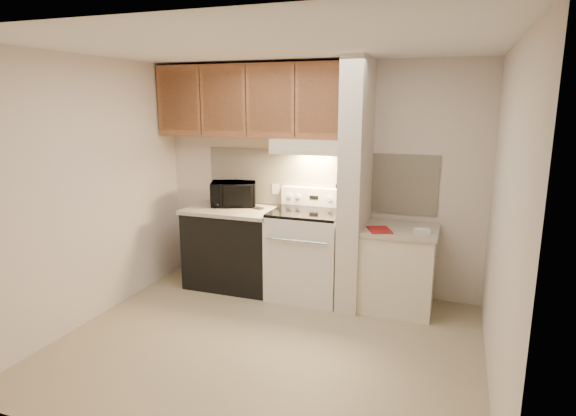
% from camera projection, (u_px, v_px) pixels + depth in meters
% --- Properties ---
extents(floor, '(3.60, 3.60, 0.00)m').
position_uv_depth(floor, '(267.00, 344.00, 4.22)').
color(floor, tan).
rests_on(floor, ground).
extents(ceiling, '(3.60, 3.60, 0.00)m').
position_uv_depth(ceiling, '(264.00, 45.00, 3.68)').
color(ceiling, white).
rests_on(ceiling, wall_back).
extents(wall_back, '(3.60, 2.50, 0.02)m').
position_uv_depth(wall_back, '(317.00, 178.00, 5.33)').
color(wall_back, beige).
rests_on(wall_back, floor).
extents(wall_left, '(0.02, 3.00, 2.50)m').
position_uv_depth(wall_left, '(89.00, 192.00, 4.54)').
color(wall_left, beige).
rests_on(wall_left, floor).
extents(wall_right, '(0.02, 3.00, 2.50)m').
position_uv_depth(wall_right, '(504.00, 223.00, 3.36)').
color(wall_right, beige).
rests_on(wall_right, floor).
extents(backsplash, '(2.60, 0.02, 0.63)m').
position_uv_depth(backsplash, '(316.00, 180.00, 5.32)').
color(backsplash, beige).
rests_on(backsplash, wall_back).
extents(range_body, '(0.76, 0.65, 0.92)m').
position_uv_depth(range_body, '(307.00, 255.00, 5.18)').
color(range_body, silver).
rests_on(range_body, floor).
extents(oven_window, '(0.50, 0.01, 0.30)m').
position_uv_depth(oven_window, '(298.00, 261.00, 4.88)').
color(oven_window, black).
rests_on(oven_window, range_body).
extents(oven_handle, '(0.65, 0.02, 0.02)m').
position_uv_depth(oven_handle, '(296.00, 241.00, 4.80)').
color(oven_handle, silver).
rests_on(oven_handle, range_body).
extents(cooktop, '(0.74, 0.64, 0.03)m').
position_uv_depth(cooktop, '(307.00, 212.00, 5.08)').
color(cooktop, black).
rests_on(cooktop, range_body).
extents(range_backguard, '(0.76, 0.08, 0.20)m').
position_uv_depth(range_backguard, '(315.00, 197.00, 5.32)').
color(range_backguard, silver).
rests_on(range_backguard, range_body).
extents(range_display, '(0.10, 0.01, 0.04)m').
position_uv_depth(range_display, '(314.00, 197.00, 5.28)').
color(range_display, black).
rests_on(range_display, range_backguard).
extents(range_knob_left_outer, '(0.05, 0.02, 0.05)m').
position_uv_depth(range_knob_left_outer, '(290.00, 196.00, 5.37)').
color(range_knob_left_outer, silver).
rests_on(range_knob_left_outer, range_backguard).
extents(range_knob_left_inner, '(0.05, 0.02, 0.05)m').
position_uv_depth(range_knob_left_inner, '(298.00, 196.00, 5.33)').
color(range_knob_left_inner, silver).
rests_on(range_knob_left_inner, range_backguard).
extents(range_knob_right_inner, '(0.05, 0.02, 0.05)m').
position_uv_depth(range_knob_right_inner, '(330.00, 199.00, 5.22)').
color(range_knob_right_inner, silver).
rests_on(range_knob_right_inner, range_backguard).
extents(range_knob_right_outer, '(0.05, 0.02, 0.05)m').
position_uv_depth(range_knob_right_outer, '(339.00, 199.00, 5.18)').
color(range_knob_right_outer, silver).
rests_on(range_knob_right_outer, range_backguard).
extents(dishwasher_front, '(1.00, 0.63, 0.87)m').
position_uv_depth(dishwasher_front, '(233.00, 249.00, 5.48)').
color(dishwasher_front, black).
rests_on(dishwasher_front, floor).
extents(left_countertop, '(1.04, 0.67, 0.04)m').
position_uv_depth(left_countertop, '(232.00, 210.00, 5.39)').
color(left_countertop, '#B4A792').
rests_on(left_countertop, dishwasher_front).
extents(spoon_rest, '(0.23, 0.14, 0.02)m').
position_uv_depth(spoon_rest, '(255.00, 207.00, 5.39)').
color(spoon_rest, black).
rests_on(spoon_rest, left_countertop).
extents(teal_jar, '(0.11, 0.11, 0.10)m').
position_uv_depth(teal_jar, '(227.00, 203.00, 5.42)').
color(teal_jar, '#255B5E').
rests_on(teal_jar, left_countertop).
extents(outlet, '(0.08, 0.01, 0.12)m').
position_uv_depth(outlet, '(276.00, 189.00, 5.49)').
color(outlet, beige).
rests_on(outlet, backsplash).
extents(microwave, '(0.59, 0.50, 0.28)m').
position_uv_depth(microwave, '(234.00, 194.00, 5.50)').
color(microwave, black).
rests_on(microwave, left_countertop).
extents(partition_pillar, '(0.22, 0.70, 2.50)m').
position_uv_depth(partition_pillar, '(356.00, 186.00, 4.84)').
color(partition_pillar, beige).
rests_on(partition_pillar, floor).
extents(pillar_trim, '(0.01, 0.70, 0.04)m').
position_uv_depth(pillar_trim, '(344.00, 180.00, 4.87)').
color(pillar_trim, '#935936').
rests_on(pillar_trim, partition_pillar).
extents(knife_strip, '(0.02, 0.42, 0.04)m').
position_uv_depth(knife_strip, '(343.00, 179.00, 4.82)').
color(knife_strip, black).
rests_on(knife_strip, partition_pillar).
extents(knife_blade_a, '(0.01, 0.03, 0.16)m').
position_uv_depth(knife_blade_a, '(338.00, 191.00, 4.70)').
color(knife_blade_a, silver).
rests_on(knife_blade_a, knife_strip).
extents(knife_handle_a, '(0.02, 0.02, 0.10)m').
position_uv_depth(knife_handle_a, '(338.00, 176.00, 4.66)').
color(knife_handle_a, black).
rests_on(knife_handle_a, knife_strip).
extents(knife_blade_b, '(0.01, 0.04, 0.18)m').
position_uv_depth(knife_blade_b, '(340.00, 191.00, 4.79)').
color(knife_blade_b, silver).
rests_on(knife_blade_b, knife_strip).
extents(knife_handle_b, '(0.02, 0.02, 0.10)m').
position_uv_depth(knife_handle_b, '(340.00, 175.00, 4.72)').
color(knife_handle_b, black).
rests_on(knife_handle_b, knife_strip).
extents(knife_blade_c, '(0.01, 0.04, 0.20)m').
position_uv_depth(knife_blade_c, '(341.00, 191.00, 4.84)').
color(knife_blade_c, silver).
rests_on(knife_blade_c, knife_strip).
extents(knife_handle_c, '(0.02, 0.02, 0.10)m').
position_uv_depth(knife_handle_c, '(342.00, 174.00, 4.81)').
color(knife_handle_c, black).
rests_on(knife_handle_c, knife_strip).
extents(knife_blade_d, '(0.01, 0.04, 0.16)m').
position_uv_depth(knife_blade_d, '(343.00, 188.00, 4.91)').
color(knife_blade_d, silver).
rests_on(knife_blade_d, knife_strip).
extents(knife_handle_d, '(0.02, 0.02, 0.10)m').
position_uv_depth(knife_handle_d, '(343.00, 173.00, 4.88)').
color(knife_handle_d, black).
rests_on(knife_handle_d, knife_strip).
extents(knife_blade_e, '(0.01, 0.04, 0.18)m').
position_uv_depth(knife_blade_e, '(345.00, 187.00, 4.98)').
color(knife_blade_e, silver).
rests_on(knife_blade_e, knife_strip).
extents(knife_handle_e, '(0.02, 0.02, 0.10)m').
position_uv_depth(knife_handle_e, '(345.00, 172.00, 4.96)').
color(knife_handle_e, black).
rests_on(knife_handle_e, knife_strip).
extents(oven_mitt, '(0.03, 0.11, 0.26)m').
position_uv_depth(oven_mitt, '(346.00, 193.00, 5.06)').
color(oven_mitt, gray).
rests_on(oven_mitt, partition_pillar).
extents(right_cab_base, '(0.70, 0.60, 0.81)m').
position_uv_depth(right_cab_base, '(398.00, 271.00, 4.87)').
color(right_cab_base, beige).
rests_on(right_cab_base, floor).
extents(right_countertop, '(0.74, 0.64, 0.04)m').
position_uv_depth(right_countertop, '(400.00, 230.00, 4.78)').
color(right_countertop, '#B4A792').
rests_on(right_countertop, right_cab_base).
extents(red_folder, '(0.30, 0.34, 0.01)m').
position_uv_depth(red_folder, '(380.00, 230.00, 4.70)').
color(red_folder, maroon).
rests_on(red_folder, right_countertop).
extents(white_box, '(0.16, 0.14, 0.04)m').
position_uv_depth(white_box, '(422.00, 231.00, 4.61)').
color(white_box, white).
rests_on(white_box, right_countertop).
extents(range_hood, '(0.78, 0.44, 0.15)m').
position_uv_depth(range_hood, '(311.00, 146.00, 5.04)').
color(range_hood, beige).
rests_on(range_hood, upper_cabinets).
extents(hood_lip, '(0.78, 0.04, 0.06)m').
position_uv_depth(hood_lip, '(305.00, 152.00, 4.86)').
color(hood_lip, beige).
rests_on(hood_lip, range_hood).
extents(upper_cabinets, '(2.18, 0.33, 0.77)m').
position_uv_depth(upper_cabinets, '(252.00, 101.00, 5.21)').
color(upper_cabinets, '#935936').
rests_on(upper_cabinets, wall_back).
extents(cab_door_a, '(0.46, 0.01, 0.63)m').
position_uv_depth(cab_door_a, '(179.00, 101.00, 5.33)').
color(cab_door_a, '#935936').
rests_on(cab_door_a, upper_cabinets).
extents(cab_gap_a, '(0.01, 0.01, 0.73)m').
position_uv_depth(cab_gap_a, '(200.00, 101.00, 5.24)').
color(cab_gap_a, black).
rests_on(cab_gap_a, upper_cabinets).
extents(cab_door_b, '(0.46, 0.01, 0.63)m').
position_uv_depth(cab_door_b, '(223.00, 101.00, 5.15)').
color(cab_door_b, '#935936').
rests_on(cab_door_b, upper_cabinets).
extents(cab_gap_b, '(0.01, 0.01, 0.73)m').
position_uv_depth(cab_gap_b, '(246.00, 101.00, 5.06)').
color(cab_gap_b, black).
rests_on(cab_gap_b, upper_cabinets).
extents(cab_door_c, '(0.46, 0.01, 0.63)m').
position_uv_depth(cab_door_c, '(270.00, 101.00, 4.97)').
color(cab_door_c, '#935936').
rests_on(cab_door_c, upper_cabinets).
extents(cab_gap_c, '(0.01, 0.01, 0.73)m').
position_uv_depth(cab_gap_c, '(295.00, 101.00, 4.88)').
color(cab_gap_c, black).
rests_on(cab_gap_c, upper_cabinets).
extents(cab_door_d, '(0.46, 0.01, 0.63)m').
position_uv_depth(cab_door_d, '(321.00, 101.00, 4.80)').
color(cab_door_d, '#935936').
rests_on(cab_door_d, upper_cabinets).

